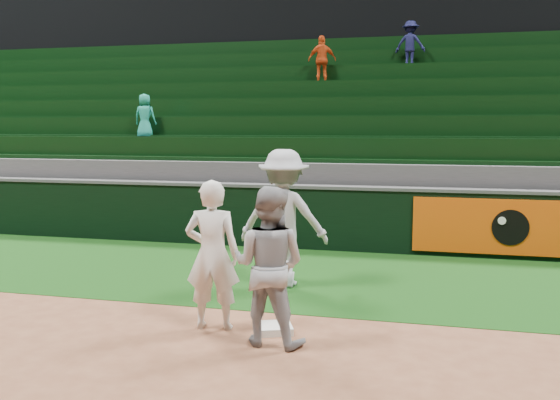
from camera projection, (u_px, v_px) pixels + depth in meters
The scene contains 9 objects.
ground at pixel (243, 335), 7.19m from camera, with size 70.00×70.00×0.00m, color brown.
foul_grass at pixel (300, 275), 10.07m from camera, with size 36.00×4.20×0.01m, color #0E340D.
upper_deck at pixel (384, 28), 23.26m from camera, with size 40.00×12.00×12.00m, color black.
first_base at pixel (275, 328), 7.30m from camera, with size 0.38×0.38×0.09m, color silver.
first_baseman at pixel (212, 255), 7.34m from camera, with size 0.65×0.43×1.78m, color white.
baserunner at pixel (269, 266), 6.83m from camera, with size 0.85×0.66×1.76m, color #93969C.
base_coach at pixel (284, 218), 9.27m from camera, with size 1.32×0.76×2.05m, color #A6A9B4.
field_wall at pixel (326, 217), 12.11m from camera, with size 36.00×0.45×1.25m.
stadium_seating at pixel (351, 154), 15.62m from camera, with size 36.00×5.95×5.08m.
Camera 1 is at (2.13, -6.63, 2.41)m, focal length 40.00 mm.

